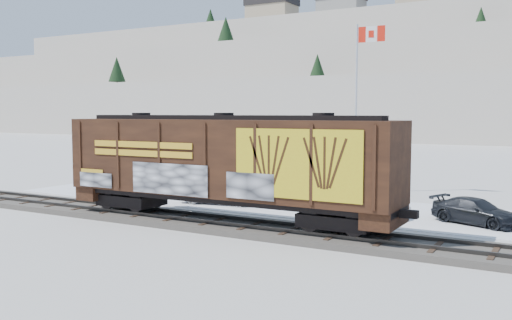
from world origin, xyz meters
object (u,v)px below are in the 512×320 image
Objects in this scene: car_silver at (219,189)px; car_dark at (476,211)px; hopper_railcar at (224,162)px; flagpole at (357,132)px; car_white at (364,201)px.

car_silver reaches higher than car_dark.
hopper_railcar is 3.39× the size of car_silver.
car_dark is at bearing -96.70° from car_silver.
flagpole is 2.52× the size of car_white.
hopper_railcar reaches higher than car_white.
car_white is at bearing -97.13° from car_silver.
car_dark is (8.63, -7.69, -3.38)m from flagpole.
car_silver is (-5.24, -8.55, -3.18)m from flagpole.
car_silver is at bearing 94.52° from car_white.
car_dark is at bearing 33.03° from hopper_railcar.
flagpole is 10.52m from car_silver.
car_white is at bearing 52.72° from hopper_railcar.
flagpole is 9.33m from car_white.
car_white is (3.33, -8.08, -3.27)m from flagpole.
car_dark is at bearing -41.69° from flagpole.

